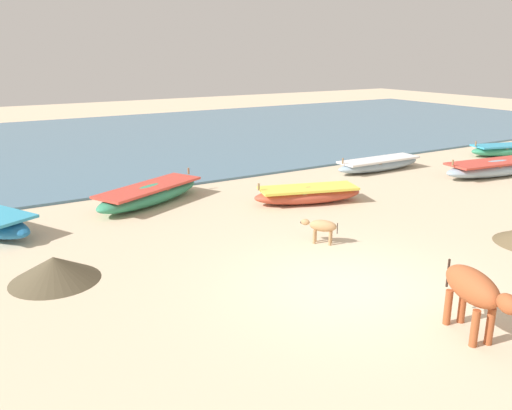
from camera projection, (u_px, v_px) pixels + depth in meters
The scene contains 10 objects.
ground at pixel (349, 286), 9.94m from camera, with size 80.00×80.00×0.00m, color beige.
sea_water at pixel (90, 143), 25.19m from camera, with size 60.00×20.00×0.08m, color slate.
fishing_boat_0 at pixel (497, 168), 18.70m from camera, with size 4.64×1.69×0.74m.
fishing_boat_2 at pixel (505, 150), 22.32m from camera, with size 3.39×1.85×0.67m.
fishing_boat_4 at pixel (308, 194), 15.34m from camera, with size 3.38×1.89×0.68m.
fishing_boat_5 at pixel (379, 164), 19.50m from camera, with size 3.81×0.94×0.65m.
fishing_boat_6 at pixel (150, 194), 15.23m from camera, with size 3.97×2.70×0.74m.
cow_adult_rust at pixel (474, 290), 8.01m from camera, with size 0.83×1.63×1.08m.
calf_near_tan at pixel (322, 227), 12.06m from camera, with size 0.68×0.76×0.57m.
debris_pile_0 at pixel (54, 269), 10.12m from camera, with size 1.72×1.72×0.49m, color brown.
Camera 1 is at (-6.26, -6.84, 4.27)m, focal length 36.92 mm.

